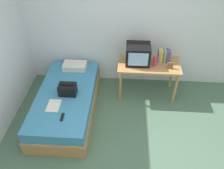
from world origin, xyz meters
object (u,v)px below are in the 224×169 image
(desk, at_px, (148,68))
(remote_dark, at_px, (62,117))
(book_row, at_px, (164,56))
(picture_frame, at_px, (170,66))
(handbag, at_px, (68,89))
(tv, at_px, (138,54))
(magazine, at_px, (54,105))
(bed, at_px, (67,102))
(pillow, at_px, (75,66))
(water_bottle, at_px, (155,61))

(desk, distance_m, remote_dark, 1.84)
(book_row, distance_m, picture_frame, 0.26)
(handbag, height_order, remote_dark, handbag)
(tv, height_order, magazine, tv)
(bed, xyz_separation_m, pillow, (0.04, 0.74, 0.29))
(tv, xyz_separation_m, water_bottle, (0.32, -0.08, -0.08))
(remote_dark, bearing_deg, book_row, 37.97)
(pillow, xyz_separation_m, magazine, (-0.15, -1.08, -0.05))
(pillow, distance_m, remote_dark, 1.33)
(magazine, bearing_deg, picture_frame, 22.52)
(handbag, bearing_deg, magazine, -120.21)
(bed, xyz_separation_m, desk, (1.49, 0.60, 0.42))
(picture_frame, distance_m, pillow, 1.86)
(pillow, height_order, remote_dark, pillow)
(desk, relative_size, book_row, 4.86)
(tv, distance_m, book_row, 0.50)
(bed, height_order, desk, desk)
(tv, distance_m, water_bottle, 0.34)
(handbag, bearing_deg, pillow, 92.14)
(bed, height_order, water_bottle, water_bottle)
(picture_frame, bearing_deg, bed, -165.63)
(handbag, bearing_deg, tv, 28.73)
(desk, distance_m, magazine, 1.87)
(tv, xyz_separation_m, pillow, (-1.23, 0.11, -0.40))
(book_row, xyz_separation_m, pillow, (-1.73, 0.02, -0.33))
(picture_frame, distance_m, magazine, 2.16)
(bed, bearing_deg, remote_dark, -81.16)
(picture_frame, relative_size, handbag, 0.41)
(pillow, bearing_deg, bed, -92.83)
(magazine, bearing_deg, tv, 34.97)
(bed, height_order, book_row, book_row)
(picture_frame, xyz_separation_m, magazine, (-1.97, -0.82, -0.33))
(bed, relative_size, remote_dark, 12.82)
(pillow, xyz_separation_m, handbag, (0.03, -0.77, 0.05))
(desk, relative_size, remote_dark, 7.44)
(book_row, height_order, magazine, book_row)
(tv, bearing_deg, book_row, 10.04)
(water_bottle, height_order, pillow, water_bottle)
(bed, relative_size, tv, 4.55)
(handbag, distance_m, magazine, 0.37)
(book_row, bearing_deg, pillow, 179.27)
(bed, relative_size, pillow, 4.35)
(book_row, bearing_deg, magazine, -150.65)
(bed, distance_m, water_bottle, 1.78)
(bed, relative_size, desk, 1.72)
(pillow, xyz_separation_m, remote_dark, (0.06, -1.33, -0.04))
(bed, height_order, remote_dark, remote_dark)
(book_row, distance_m, remote_dark, 2.16)
(water_bottle, xyz_separation_m, pillow, (-1.55, 0.19, -0.32))
(tv, relative_size, book_row, 1.84)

